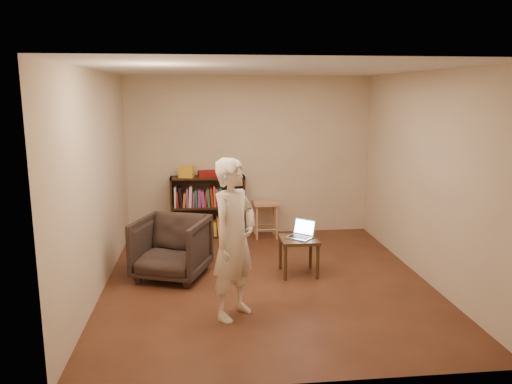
{
  "coord_description": "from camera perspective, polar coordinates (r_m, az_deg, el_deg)",
  "views": [
    {
      "loc": [
        -0.78,
        -5.88,
        2.34
      ],
      "look_at": [
        -0.1,
        0.35,
        1.08
      ],
      "focal_mm": 35.0,
      "sensor_mm": 36.0,
      "label": 1
    }
  ],
  "objects": [
    {
      "name": "box_green",
      "position": [
        8.04,
        -3.62,
        2.27
      ],
      "size": [
        0.18,
        0.18,
        0.15
      ],
      "primitive_type": "cube",
      "rotation": [
        0.0,
        0.0,
        -0.24
      ],
      "color": "#1D6E36",
      "rests_on": "bookshelf"
    },
    {
      "name": "armchair",
      "position": [
        6.49,
        -9.63,
        -6.3
      ],
      "size": [
        1.08,
        1.09,
        0.78
      ],
      "primitive_type": "imported",
      "rotation": [
        0.0,
        0.0,
        -0.35
      ],
      "color": "#332522",
      "rests_on": "floor"
    },
    {
      "name": "box_white",
      "position": [
        8.11,
        -2.47,
        2.12
      ],
      "size": [
        0.1,
        0.1,
        0.08
      ],
      "primitive_type": "cube",
      "rotation": [
        0.0,
        0.0,
        0.01
      ],
      "color": "silver",
      "rests_on": "bookshelf"
    },
    {
      "name": "wall_right",
      "position": [
        6.59,
        18.81,
        1.66
      ],
      "size": [
        0.0,
        4.5,
        4.5
      ],
      "primitive_type": "plane",
      "rotation": [
        1.57,
        0.0,
        -1.57
      ],
      "color": "beige",
      "rests_on": "floor"
    },
    {
      "name": "wall_left",
      "position": [
        6.09,
        -17.71,
        0.98
      ],
      "size": [
        0.0,
        4.5,
        4.5
      ],
      "primitive_type": "plane",
      "rotation": [
        1.57,
        0.0,
        1.57
      ],
      "color": "beige",
      "rests_on": "floor"
    },
    {
      "name": "box_yellow",
      "position": [
        8.03,
        -7.95,
        2.32
      ],
      "size": [
        0.26,
        0.21,
        0.18
      ],
      "primitive_type": "cube",
      "rotation": [
        0.0,
        0.0,
        -0.22
      ],
      "color": "gold",
      "rests_on": "bookshelf"
    },
    {
      "name": "laptop",
      "position": [
        6.52,
        5.2,
        -4.7
      ],
      "size": [
        0.41,
        0.41,
        0.22
      ],
      "rotation": [
        0.0,
        0.0,
        -0.72
      ],
      "color": "silver",
      "rests_on": "side_table"
    },
    {
      "name": "side_table",
      "position": [
        6.51,
        4.9,
        -5.96
      ],
      "size": [
        0.48,
        0.48,
        0.49
      ],
      "color": "#301F10",
      "rests_on": "floor"
    },
    {
      "name": "floor",
      "position": [
        6.38,
        1.23,
        -10.18
      ],
      "size": [
        4.5,
        4.5,
        0.0
      ],
      "primitive_type": "plane",
      "color": "#402114",
      "rests_on": "ground"
    },
    {
      "name": "person",
      "position": [
        5.19,
        -2.53,
        -5.41
      ],
      "size": [
        0.71,
        0.73,
        1.69
      ],
      "primitive_type": "imported",
      "rotation": [
        0.0,
        0.0,
        0.85
      ],
      "color": "beige",
      "rests_on": "floor"
    },
    {
      "name": "bookshelf",
      "position": [
        8.2,
        -5.48,
        -2.1
      ],
      "size": [
        1.2,
        0.3,
        1.0
      ],
      "color": "black",
      "rests_on": "floor"
    },
    {
      "name": "wall_back",
      "position": [
        8.23,
        -0.77,
        4.11
      ],
      "size": [
        4.0,
        0.0,
        4.0
      ],
      "primitive_type": "plane",
      "rotation": [
        1.57,
        0.0,
        0.0
      ],
      "color": "beige",
      "rests_on": "floor"
    },
    {
      "name": "red_cloth",
      "position": [
        8.08,
        -5.62,
        2.1
      ],
      "size": [
        0.3,
        0.24,
        0.09
      ],
      "primitive_type": "cube",
      "rotation": [
        0.0,
        0.0,
        0.13
      ],
      "color": "maroon",
      "rests_on": "bookshelf"
    },
    {
      "name": "ceiling",
      "position": [
        5.94,
        1.34,
        13.86
      ],
      "size": [
        4.5,
        4.5,
        0.0
      ],
      "primitive_type": "plane",
      "color": "silver",
      "rests_on": "wall_back"
    },
    {
      "name": "stool",
      "position": [
        8.12,
        1.11,
        -1.89
      ],
      "size": [
        0.41,
        0.41,
        0.59
      ],
      "color": "#AC7653",
      "rests_on": "floor"
    }
  ]
}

